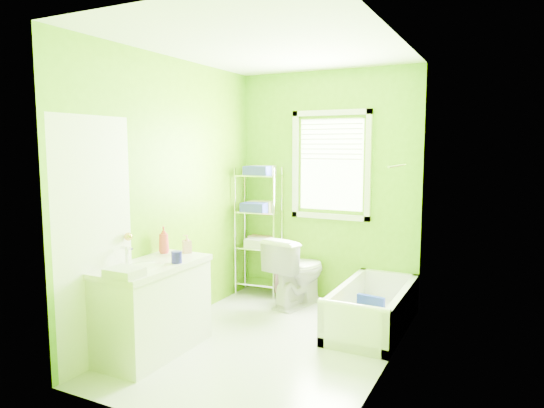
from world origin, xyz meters
The scene contains 9 objects.
ground centered at (0.00, 0.00, 0.00)m, with size 2.90×2.90×0.00m, color silver.
room_envelope centered at (0.00, 0.00, 1.55)m, with size 2.14×2.94×2.62m.
window centered at (0.05, 1.42, 1.61)m, with size 0.92×0.05×1.22m.
door centered at (-1.04, -1.00, 1.00)m, with size 0.09×0.80×2.00m.
right_wall_decor centered at (1.04, -0.02, 1.32)m, with size 0.04×1.48×1.17m.
bathtub centered at (0.74, 0.74, 0.14)m, with size 0.63×1.35×0.44m.
toilet centered at (-0.21, 1.08, 0.39)m, with size 0.43×0.76×0.78m, color white.
vanity centered at (-0.80, -0.62, 0.42)m, with size 0.53×1.05×1.03m.
wire_shelf_unit centered at (-0.77, 1.27, 0.93)m, with size 0.54×0.44×1.53m.
Camera 1 is at (1.90, -3.73, 1.76)m, focal length 32.00 mm.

